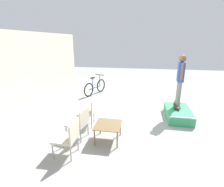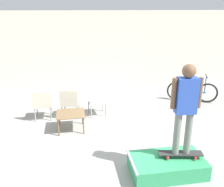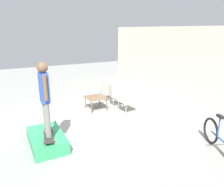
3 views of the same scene
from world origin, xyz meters
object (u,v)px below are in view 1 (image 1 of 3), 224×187
(person_skater, at_px, (180,76))
(patio_chair_left, at_px, (68,136))
(coffee_table, at_px, (108,126))
(patio_chair_center, at_px, (80,122))
(skate_ramp_box, at_px, (178,114))
(skateboard_on_ramp, at_px, (177,104))
(patio_chair_right, at_px, (88,110))
(bicycle, at_px, (95,87))

(person_skater, height_order, patio_chair_left, person_skater)
(coffee_table, xyz_separation_m, patio_chair_center, (-0.01, 0.79, 0.09))
(patio_chair_center, bearing_deg, skate_ramp_box, 131.37)
(skateboard_on_ramp, height_order, patio_chair_right, patio_chair_right)
(patio_chair_right, bearing_deg, patio_chair_center, -6.06)
(bicycle, bearing_deg, patio_chair_left, -149.50)
(coffee_table, distance_m, bicycle, 4.41)
(skate_ramp_box, xyz_separation_m, patio_chair_left, (-2.63, 2.97, 0.34))
(patio_chair_left, height_order, bicycle, bicycle)
(patio_chair_left, distance_m, patio_chair_center, 0.78)
(patio_chair_right, relative_size, bicycle, 0.56)
(person_skater, xyz_separation_m, patio_chair_right, (-1.31, 2.96, -0.96))
(skateboard_on_ramp, relative_size, bicycle, 0.55)
(skate_ramp_box, bearing_deg, coffee_table, 130.29)
(patio_chair_left, relative_size, bicycle, 0.56)
(coffee_table, height_order, patio_chair_left, patio_chair_left)
(coffee_table, height_order, bicycle, bicycle)
(skateboard_on_ramp, relative_size, patio_chair_center, 0.99)
(coffee_table, relative_size, patio_chair_center, 0.83)
(person_skater, bearing_deg, coffee_table, 138.12)
(person_skater, xyz_separation_m, coffee_table, (-2.11, 2.17, -1.05))
(patio_chair_left, height_order, patio_chair_center, same)
(patio_chair_left, bearing_deg, coffee_table, 135.47)
(skateboard_on_ramp, xyz_separation_m, patio_chair_right, (-1.31, 2.96, 0.10))
(patio_chair_center, bearing_deg, patio_chair_left, 9.43)
(bicycle, bearing_deg, coffee_table, -137.79)
(coffee_table, distance_m, patio_chair_right, 1.13)
(person_skater, xyz_separation_m, bicycle, (2.04, 3.64, -1.10))
(skate_ramp_box, height_order, patio_chair_left, patio_chair_left)
(skateboard_on_ramp, bearing_deg, patio_chair_left, 144.76)
(skate_ramp_box, relative_size, patio_chair_right, 1.64)
(patio_chair_center, relative_size, patio_chair_right, 1.00)
(person_skater, xyz_separation_m, patio_chair_center, (-2.12, 2.96, -0.96))
(skate_ramp_box, bearing_deg, person_skater, 1.32)
(person_skater, distance_m, patio_chair_center, 3.77)
(patio_chair_center, bearing_deg, coffee_table, 100.39)
(skate_ramp_box, distance_m, patio_chair_right, 3.16)
(patio_chair_right, bearing_deg, skate_ramp_box, 103.36)
(skate_ramp_box, height_order, patio_chair_center, patio_chair_center)
(skateboard_on_ramp, bearing_deg, patio_chair_right, 124.24)
(person_skater, relative_size, patio_chair_right, 2.00)
(coffee_table, xyz_separation_m, patio_chair_left, (-0.79, 0.79, 0.09))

